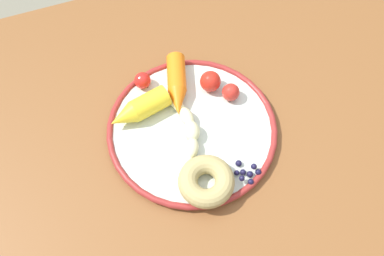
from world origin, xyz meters
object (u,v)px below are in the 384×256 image
Objects in this scene: carrot_yellow at (139,109)px; donut at (206,181)px; plate at (192,129)px; blueberry_pile at (245,172)px; banana at (188,132)px; tomato_near at (210,81)px; tomato_mid at (143,80)px; dining_table at (208,158)px; carrot_orange at (177,85)px; tomato_far at (231,92)px.

carrot_yellow reaches higher than donut.
plate is 0.12m from donut.
carrot_yellow is 2.09× the size of blueberry_pile.
carrot_yellow is 1.26× the size of donut.
tomato_near is (0.08, 0.09, 0.01)m from banana.
tomato_mid is (-0.06, 0.13, 0.02)m from plate.
carrot_orange reaches higher than dining_table.
tomato_far is (0.18, -0.02, -0.00)m from carrot_yellow.
plate is 0.11m from tomato_far.
plate is 0.02m from banana.
dining_table is at bearing 107.04° from blueberry_pile.
carrot_yellow is (-0.11, 0.09, 0.13)m from dining_table.
carrot_yellow is 0.23m from blueberry_pile.
banana is 0.10m from donut.
plate is 9.30× the size of tomato_far.
tomato_near reaches higher than banana.
blueberry_pile is 1.72× the size of tomato_far.
carrot_orange reaches higher than tomato_mid.
tomato_near is (0.01, 0.20, 0.01)m from blueberry_pile.
donut is 2.84× the size of tomato_far.
tomato_far is at bearing 43.07° from dining_table.
plate is at bearing -157.16° from tomato_far.
dining_table is 31.22× the size of tomato_far.
plate is 0.09m from carrot_orange.
donut reaches higher than blueberry_pile.
tomato_far is at bearing -6.93° from carrot_yellow.
tomato_mid is at bearing 149.79° from carrot_orange.
blueberry_pile reaches higher than dining_table.
plate is at bearing 138.05° from dining_table.
tomato_far is (0.11, 0.05, 0.00)m from banana.
carrot_yellow reaches higher than tomato_far.
donut is (-0.02, -0.21, -0.00)m from carrot_orange.
carrot_orange reaches higher than plate.
carrot_orange is 3.38× the size of tomato_near.
carrot_orange is at bearing 102.02° from dining_table.
banana is at bearing -46.16° from carrot_yellow.
blueberry_pile is 0.27m from tomato_mid.
banana is 1.22× the size of carrot_orange.
tomato_far reaches higher than plate.
dining_table is 0.17m from carrot_orange.
blueberry_pile is 1.44× the size of tomato_near.
banana is 1.73× the size of donut.
donut is 0.21m from tomato_near.
dining_table is at bearing -136.93° from tomato_far.
tomato_near reaches higher than tomato_far.
banana is at bearing -71.85° from tomato_mid.
tomato_near is at bearing 129.21° from tomato_far.
dining_table is at bearing -37.78° from carrot_yellow.
tomato_mid is at bearing 99.70° from donut.
tomato_near is (0.04, 0.10, 0.13)m from dining_table.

